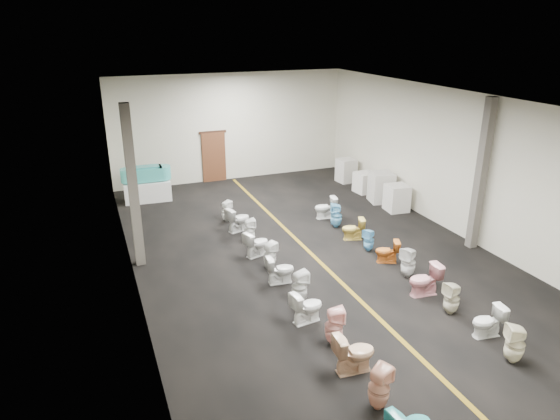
# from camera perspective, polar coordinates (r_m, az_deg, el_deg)

# --- Properties ---
(floor) EXTENTS (16.00, 16.00, 0.00)m
(floor) POSITION_cam_1_polar(r_m,az_deg,el_deg) (14.95, 3.26, -4.71)
(floor) COLOR black
(floor) RESTS_ON ground
(ceiling) EXTENTS (16.00, 16.00, 0.00)m
(ceiling) POSITION_cam_1_polar(r_m,az_deg,el_deg) (13.65, 3.65, 12.64)
(ceiling) COLOR black
(ceiling) RESTS_ON ground
(wall_back) EXTENTS (10.00, 0.00, 10.00)m
(wall_back) POSITION_cam_1_polar(r_m,az_deg,el_deg) (21.45, -5.66, 9.38)
(wall_back) COLOR beige
(wall_back) RESTS_ON ground
(wall_front) EXTENTS (10.00, 0.00, 10.00)m
(wall_front) POSITION_cam_1_polar(r_m,az_deg,el_deg) (8.24, 27.98, -12.14)
(wall_front) COLOR beige
(wall_front) RESTS_ON ground
(wall_left) EXTENTS (0.00, 16.00, 16.00)m
(wall_left) POSITION_cam_1_polar(r_m,az_deg,el_deg) (12.94, -17.09, 1.05)
(wall_left) COLOR beige
(wall_left) RESTS_ON ground
(wall_right) EXTENTS (0.00, 16.00, 16.00)m
(wall_right) POSITION_cam_1_polar(r_m,az_deg,el_deg) (16.80, 19.18, 5.20)
(wall_right) COLOR beige
(wall_right) RESTS_ON ground
(aisle_stripe) EXTENTS (0.12, 15.60, 0.01)m
(aisle_stripe) POSITION_cam_1_polar(r_m,az_deg,el_deg) (14.95, 3.26, -4.69)
(aisle_stripe) COLOR #7D5E12
(aisle_stripe) RESTS_ON floor
(back_door) EXTENTS (1.00, 0.10, 2.10)m
(back_door) POSITION_cam_1_polar(r_m,az_deg,el_deg) (21.45, -7.57, 6.01)
(back_door) COLOR #562D19
(back_door) RESTS_ON floor
(door_frame) EXTENTS (1.15, 0.08, 0.10)m
(door_frame) POSITION_cam_1_polar(r_m,az_deg,el_deg) (21.22, -7.71, 8.82)
(door_frame) COLOR #331C11
(door_frame) RESTS_ON back_door
(column_left) EXTENTS (0.25, 0.25, 4.50)m
(column_left) POSITION_cam_1_polar(r_m,az_deg,el_deg) (13.91, -16.46, 2.45)
(column_left) COLOR #59544C
(column_left) RESTS_ON floor
(column_right) EXTENTS (0.25, 0.25, 4.50)m
(column_right) POSITION_cam_1_polar(r_m,az_deg,el_deg) (15.57, 21.98, 3.69)
(column_right) COLOR #59544C
(column_right) RESTS_ON floor
(display_table) EXTENTS (1.76, 0.95, 0.76)m
(display_table) POSITION_cam_1_polar(r_m,az_deg,el_deg) (19.70, -14.90, 2.15)
(display_table) COLOR white
(display_table) RESTS_ON floor
(bathtub) EXTENTS (1.86, 0.70, 0.55)m
(bathtub) POSITION_cam_1_polar(r_m,az_deg,el_deg) (19.51, -15.08, 4.06)
(bathtub) COLOR #3CADA6
(bathtub) RESTS_ON display_table
(appliance_crate_a) EXTENTS (0.81, 0.81, 0.96)m
(appliance_crate_a) POSITION_cam_1_polar(r_m,az_deg,el_deg) (18.44, 13.21, 1.36)
(appliance_crate_a) COLOR silver
(appliance_crate_a) RESTS_ON floor
(appliance_crate_b) EXTENTS (0.98, 0.98, 1.13)m
(appliance_crate_b) POSITION_cam_1_polar(r_m,az_deg,el_deg) (19.24, 11.49, 2.57)
(appliance_crate_b) COLOR beige
(appliance_crate_b) RESTS_ON floor
(appliance_crate_c) EXTENTS (0.77, 0.77, 0.81)m
(appliance_crate_c) POSITION_cam_1_polar(r_m,az_deg,el_deg) (20.25, 9.64, 3.12)
(appliance_crate_c) COLOR silver
(appliance_crate_c) RESTS_ON floor
(appliance_crate_d) EXTENTS (0.75, 0.75, 0.99)m
(appliance_crate_d) POSITION_cam_1_polar(r_m,az_deg,el_deg) (21.49, 7.57, 4.51)
(appliance_crate_d) COLOR beige
(appliance_crate_d) RESTS_ON floor
(toilet_left_1) EXTENTS (0.51, 0.50, 0.85)m
(toilet_left_1) POSITION_cam_1_polar(r_m,az_deg,el_deg) (9.37, 11.26, -19.33)
(toilet_left_1) COLOR #DE9E82
(toilet_left_1) RESTS_ON floor
(toilet_left_2) EXTENTS (0.84, 0.52, 0.83)m
(toilet_left_2) POSITION_cam_1_polar(r_m,az_deg,el_deg) (10.10, 8.47, -15.83)
(toilet_left_2) COLOR #DAAB85
(toilet_left_2) RESTS_ON floor
(toilet_left_3) EXTENTS (0.47, 0.47, 0.86)m
(toilet_left_3) POSITION_cam_1_polar(r_m,az_deg,el_deg) (10.78, 6.20, -13.06)
(toilet_left_3) COLOR #F6B4AB
(toilet_left_3) RESTS_ON floor
(toilet_left_4) EXTENTS (0.80, 0.52, 0.77)m
(toilet_left_4) POSITION_cam_1_polar(r_m,az_deg,el_deg) (11.47, 3.08, -10.96)
(toilet_left_4) COLOR white
(toilet_left_4) RESTS_ON floor
(toilet_left_5) EXTENTS (0.40, 0.39, 0.83)m
(toilet_left_5) POSITION_cam_1_polar(r_m,az_deg,el_deg) (12.18, 2.26, -8.75)
(toilet_left_5) COLOR silver
(toilet_left_5) RESTS_ON floor
(toilet_left_6) EXTENTS (0.76, 0.48, 0.74)m
(toilet_left_6) POSITION_cam_1_polar(r_m,az_deg,el_deg) (13.04, 0.02, -6.84)
(toilet_left_6) COLOR silver
(toilet_left_6) RESTS_ON floor
(toilet_left_7) EXTENTS (0.46, 0.45, 0.77)m
(toilet_left_7) POSITION_cam_1_polar(r_m,az_deg,el_deg) (13.79, -1.16, -5.18)
(toilet_left_7) COLOR white
(toilet_left_7) RESTS_ON floor
(toilet_left_8) EXTENTS (0.84, 0.64, 0.76)m
(toilet_left_8) POSITION_cam_1_polar(r_m,az_deg,el_deg) (14.51, -2.69, -3.86)
(toilet_left_8) COLOR white
(toilet_left_8) RESTS_ON floor
(toilet_left_9) EXTENTS (0.37, 0.36, 0.77)m
(toilet_left_9) POSITION_cam_1_polar(r_m,az_deg,el_deg) (15.40, -3.54, -2.36)
(toilet_left_9) COLOR white
(toilet_left_9) RESTS_ON floor
(toilet_left_10) EXTENTS (0.89, 0.66, 0.81)m
(toilet_left_10) POSITION_cam_1_polar(r_m,az_deg,el_deg) (16.26, -4.80, -1.05)
(toilet_left_10) COLOR silver
(toilet_left_10) RESTS_ON floor
(toilet_left_11) EXTENTS (0.44, 0.44, 0.73)m
(toilet_left_11) POSITION_cam_1_polar(r_m,az_deg,el_deg) (17.11, -6.14, -0.13)
(toilet_left_11) COLOR white
(toilet_left_11) RESTS_ON floor
(toilet_right_0) EXTENTS (0.51, 0.50, 0.84)m
(toilet_right_0) POSITION_cam_1_polar(r_m,az_deg,el_deg) (11.23, 25.27, -13.66)
(toilet_right_0) COLOR #EFE7C4
(toilet_right_0) RESTS_ON floor
(toilet_right_1) EXTENTS (0.75, 0.49, 0.72)m
(toilet_right_1) POSITION_cam_1_polar(r_m,az_deg,el_deg) (11.86, 22.68, -11.69)
(toilet_right_1) COLOR white
(toilet_right_1) RESTS_ON floor
(toilet_right_2) EXTENTS (0.39, 0.38, 0.80)m
(toilet_right_2) POSITION_cam_1_polar(r_m,az_deg,el_deg) (12.39, 19.03, -9.52)
(toilet_right_2) COLOR beige
(toilet_right_2) RESTS_ON floor
(toilet_right_3) EXTENTS (0.84, 0.53, 0.82)m
(toilet_right_3) POSITION_cam_1_polar(r_m,az_deg,el_deg) (12.98, 16.21, -7.70)
(toilet_right_3) COLOR pink
(toilet_right_3) RESTS_ON floor
(toilet_right_4) EXTENTS (0.51, 0.51, 0.85)m
(toilet_right_4) POSITION_cam_1_polar(r_m,az_deg,el_deg) (13.73, 14.44, -5.81)
(toilet_right_4) COLOR silver
(toilet_right_4) RESTS_ON floor
(toilet_right_5) EXTENTS (0.75, 0.61, 0.67)m
(toilet_right_5) POSITION_cam_1_polar(r_m,az_deg,el_deg) (14.44, 12.15, -4.66)
(toilet_right_5) COLOR orange
(toilet_right_5) RESTS_ON floor
(toilet_right_6) EXTENTS (0.42, 0.41, 0.70)m
(toilet_right_6) POSITION_cam_1_polar(r_m,az_deg,el_deg) (15.04, 10.12, -3.40)
(toilet_right_6) COLOR #72C4EE
(toilet_right_6) RESTS_ON floor
(toilet_right_7) EXTENTS (0.77, 0.58, 0.70)m
(toilet_right_7) POSITION_cam_1_polar(r_m,az_deg,el_deg) (15.75, 8.34, -2.16)
(toilet_right_7) COLOR #E0C154
(toilet_right_7) RESTS_ON floor
(toilet_right_8) EXTENTS (0.50, 0.49, 0.83)m
(toilet_right_8) POSITION_cam_1_polar(r_m,az_deg,el_deg) (16.59, 6.45, -0.62)
(toilet_right_8) COLOR #70BFE6
(toilet_right_8) RESTS_ON floor
(toilet_right_9) EXTENTS (0.81, 0.54, 0.76)m
(toilet_right_9) POSITION_cam_1_polar(r_m,az_deg,el_deg) (17.35, 5.22, 0.27)
(toilet_right_9) COLOR white
(toilet_right_9) RESTS_ON floor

